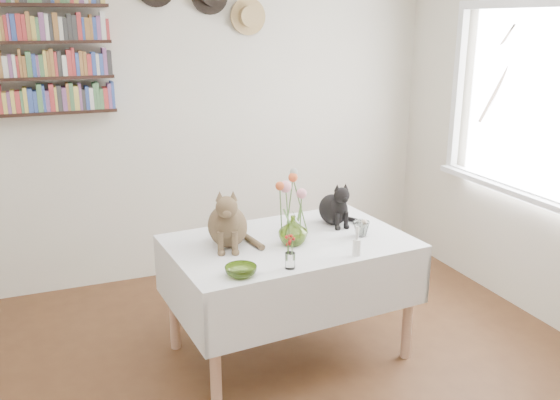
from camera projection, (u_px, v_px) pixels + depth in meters
name	position (u px, v px, depth m)	size (l,w,h in m)	color
room	(314.00, 198.00, 2.67)	(4.08, 4.58, 2.58)	brown
window	(526.00, 116.00, 4.04)	(0.12, 1.52, 1.32)	white
dining_table	(289.00, 269.00, 3.60)	(1.48, 1.02, 0.76)	white
tabby_cat	(227.00, 215.00, 3.42)	(0.25, 0.32, 0.37)	brown
black_cat	(334.00, 202.00, 3.80)	(0.20, 0.25, 0.30)	black
flower_vase	(293.00, 230.00, 3.46)	(0.17, 0.17, 0.18)	#86A83C
green_bowl	(241.00, 271.00, 3.05)	(0.17, 0.17, 0.05)	#86A83C
drinking_glass	(361.00, 229.00, 3.61)	(0.10, 0.10, 0.09)	white
candlestick	(357.00, 246.00, 3.31)	(0.05, 0.05, 0.17)	white
berry_jar	(290.00, 251.00, 3.12)	(0.06, 0.06, 0.22)	white
porcelain_figurine	(364.00, 228.00, 3.62)	(0.05, 0.05, 0.10)	white
flower_bouquet	(292.00, 188.00, 3.40)	(0.17, 0.12, 0.39)	#4C7233
bookshelf_unit	(35.00, 48.00, 4.03)	(1.00, 0.16, 0.91)	black
wall_hats	(206.00, 0.00, 4.39)	(0.98, 0.09, 0.48)	black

